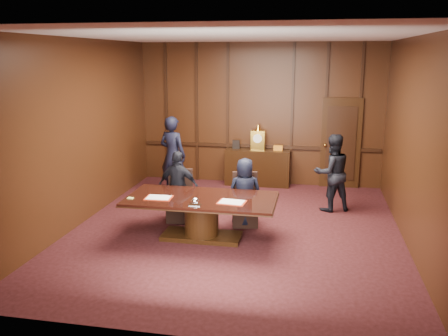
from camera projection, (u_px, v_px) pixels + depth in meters
The scene contains 13 objects.
room at pixel (241, 138), 8.55m from camera, with size 7.00×7.04×3.50m.
sideboard at pixel (258, 166), 11.83m from camera, with size 1.60×0.45×1.54m.
conference_table at pixel (201, 211), 8.33m from camera, with size 2.62×1.32×0.76m.
folder_left at pixel (159, 198), 8.23m from camera, with size 0.47×0.35×0.02m.
folder_right at pixel (232, 202), 7.97m from camera, with size 0.49×0.38×0.02m.
inkstand at pixel (195, 202), 7.83m from camera, with size 0.20×0.14×0.12m.
notepad at pixel (130, 198), 8.21m from camera, with size 0.10×0.07×0.01m, color #E5E972.
chair_left at pixel (180, 205), 9.34m from camera, with size 0.55×0.55×0.99m.
chair_right at pixel (245, 209), 9.10m from camera, with size 0.56×0.56×0.99m.
signatory_left at pixel (179, 187), 9.17m from camera, with size 0.82×0.34×1.40m, color black.
signatory_right at pixel (245, 192), 8.94m from camera, with size 0.64×0.42×1.31m, color black.
witness_left at pixel (173, 155), 11.00m from camera, with size 0.67×0.44×1.83m, color black.
witness_right at pixel (332, 173), 9.81m from camera, with size 0.79×0.61×1.62m, color black.
Camera 1 is at (1.38, -8.21, 3.17)m, focal length 38.00 mm.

